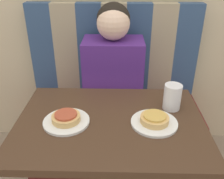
# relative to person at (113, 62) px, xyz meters

# --- Properties ---
(booth_seat) EXTENTS (1.21, 0.52, 0.48)m
(booth_seat) POSITION_rel_person_xyz_m (0.00, -0.00, -0.58)
(booth_seat) COLOR #5B1919
(booth_seat) RESTS_ON ground_plane
(booth_backrest) EXTENTS (1.21, 0.08, 0.68)m
(booth_backrest) POSITION_rel_person_xyz_m (-0.00, 0.22, -0.00)
(booth_backrest) COLOR navy
(booth_backrest) RESTS_ON booth_seat
(dining_table) EXTENTS (0.85, 0.62, 0.77)m
(dining_table) POSITION_rel_person_xyz_m (0.00, -0.60, -0.18)
(dining_table) COLOR #422B1C
(dining_table) RESTS_ON ground_plane
(person) EXTENTS (0.39, 0.26, 0.71)m
(person) POSITION_rel_person_xyz_m (0.00, 0.00, 0.00)
(person) COLOR #4C237A
(person) RESTS_ON booth_seat
(plate_left) EXTENTS (0.21, 0.21, 0.01)m
(plate_left) POSITION_rel_person_xyz_m (-0.20, -0.62, -0.04)
(plate_left) COLOR white
(plate_left) RESTS_ON dining_table
(plate_right) EXTENTS (0.21, 0.21, 0.01)m
(plate_right) POSITION_rel_person_xyz_m (0.20, -0.62, -0.04)
(plate_right) COLOR white
(plate_right) RESTS_ON dining_table
(pizza_left) EXTENTS (0.13, 0.13, 0.04)m
(pizza_left) POSITION_rel_person_xyz_m (-0.20, -0.62, -0.02)
(pizza_left) COLOR tan
(pizza_left) RESTS_ON plate_left
(pizza_right) EXTENTS (0.13, 0.13, 0.04)m
(pizza_right) POSITION_rel_person_xyz_m (0.20, -0.62, -0.02)
(pizza_right) COLOR tan
(pizza_right) RESTS_ON plate_right
(drinking_cup) EXTENTS (0.08, 0.08, 0.13)m
(drinking_cup) POSITION_rel_person_xyz_m (0.30, -0.48, 0.01)
(drinking_cup) COLOR silver
(drinking_cup) RESTS_ON dining_table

